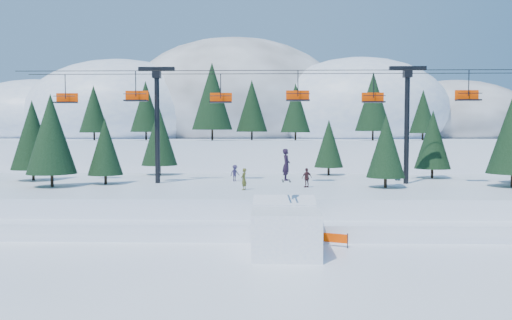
{
  "coord_description": "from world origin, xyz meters",
  "views": [
    {
      "loc": [
        0.8,
        -26.06,
        6.88
      ],
      "look_at": [
        0.05,
        6.0,
        5.2
      ],
      "focal_mm": 35.0,
      "sensor_mm": 36.0,
      "label": 1
    }
  ],
  "objects_px": {
    "banner_near": "(325,237)",
    "banner_far": "(390,232)",
    "chairlift": "(275,106)",
    "jump_kicker": "(285,229)"
  },
  "relations": [
    {
      "from": "banner_near",
      "to": "jump_kicker",
      "type": "bearing_deg",
      "value": -142.93
    },
    {
      "from": "chairlift",
      "to": "banner_near",
      "type": "height_order",
      "value": "chairlift"
    },
    {
      "from": "chairlift",
      "to": "banner_far",
      "type": "height_order",
      "value": "chairlift"
    },
    {
      "from": "chairlift",
      "to": "banner_near",
      "type": "xyz_separation_m",
      "value": [
        2.9,
        -13.76,
        -8.78
      ]
    },
    {
      "from": "chairlift",
      "to": "banner_near",
      "type": "relative_size",
      "value": 17.36
    },
    {
      "from": "banner_far",
      "to": "jump_kicker",
      "type": "bearing_deg",
      "value": -152.51
    },
    {
      "from": "chairlift",
      "to": "jump_kicker",
      "type": "bearing_deg",
      "value": -88.55
    },
    {
      "from": "banner_near",
      "to": "banner_far",
      "type": "xyz_separation_m",
      "value": [
        4.37,
        1.69,
        0.0
      ]
    },
    {
      "from": "chairlift",
      "to": "banner_far",
      "type": "distance_m",
      "value": 16.6
    },
    {
      "from": "jump_kicker",
      "to": "chairlift",
      "type": "xyz_separation_m",
      "value": [
        -0.4,
        15.65,
        7.91
      ]
    }
  ]
}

